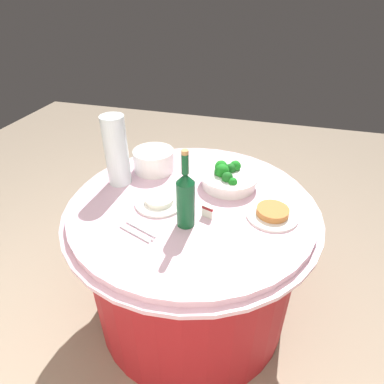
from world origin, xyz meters
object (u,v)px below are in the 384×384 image
Objects in this scene: wine_bottle at (186,198)px; food_plate_rice at (160,201)px; plate_stack at (154,160)px; decorative_fruit_vase at (117,153)px; serving_tongs at (139,232)px; label_placard_front at (207,211)px; broccoli_bowl at (228,178)px; food_plate_peanuts at (272,213)px.

wine_bottle is 0.22m from food_plate_rice.
plate_stack is at bearing -53.67° from wine_bottle.
decorative_fruit_vase is (0.12, 0.16, 0.11)m from plate_stack.
label_placard_front is at bearing -143.88° from serving_tongs.
broccoli_bowl reaches higher than food_plate_peanuts.
plate_stack is 0.62× the size of decorative_fruit_vase.
wine_bottle reaches higher than food_plate_rice.
food_plate_peanuts reaches higher than food_plate_rice.
decorative_fruit_vase reaches higher than food_plate_peanuts.
food_plate_rice is (-0.01, -0.21, 0.01)m from serving_tongs.
decorative_fruit_vase is (0.52, 0.11, 0.12)m from broccoli_bowl.
broccoli_bowl is 1.33× the size of plate_stack.
plate_stack is at bearing -21.33° from food_plate_peanuts.
broccoli_bowl is 0.28m from label_placard_front.
plate_stack is at bearing -6.83° from broccoli_bowl.
wine_bottle is at bearing 71.80° from broccoli_bowl.
wine_bottle is 1.53× the size of food_plate_rice.
label_placard_front is at bearing 170.32° from food_plate_rice.
serving_tongs is 0.75× the size of food_plate_rice.
plate_stack reaches higher than food_plate_peanuts.
decorative_fruit_vase is at bearing -26.13° from food_plate_rice.
label_placard_front is (-0.24, -0.17, 0.03)m from serving_tongs.
wine_bottle is (0.11, 0.34, 0.09)m from broccoli_bowl.
label_placard_front is (0.04, 0.27, -0.01)m from broccoli_bowl.
plate_stack is at bearing -76.06° from serving_tongs.
food_plate_rice is (0.15, -0.11, -0.12)m from wine_bottle.
label_placard_front is at bearing 81.97° from broccoli_bowl.
wine_bottle is at bearing -147.25° from serving_tongs.
plate_stack reaches higher than label_placard_front.
plate_stack is 0.95× the size of food_plate_rice.
decorative_fruit_vase is 0.52m from label_placard_front.
decorative_fruit_vase reaches higher than plate_stack.
food_plate_peanuts is (-0.34, -0.15, -0.11)m from wine_bottle.
serving_tongs is (0.28, 0.45, -0.04)m from broccoli_bowl.
food_plate_rice is (0.27, 0.24, -0.03)m from broccoli_bowl.
decorative_fruit_vase is 2.06× the size of serving_tongs.
wine_bottle is 0.14m from label_placard_front.
decorative_fruit_vase is 1.55× the size of food_plate_peanuts.
food_plate_rice is 0.23m from label_placard_front.
wine_bottle reaches higher than broccoli_bowl.
plate_stack is 1.27× the size of serving_tongs.
decorative_fruit_vase is 0.32m from food_plate_rice.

